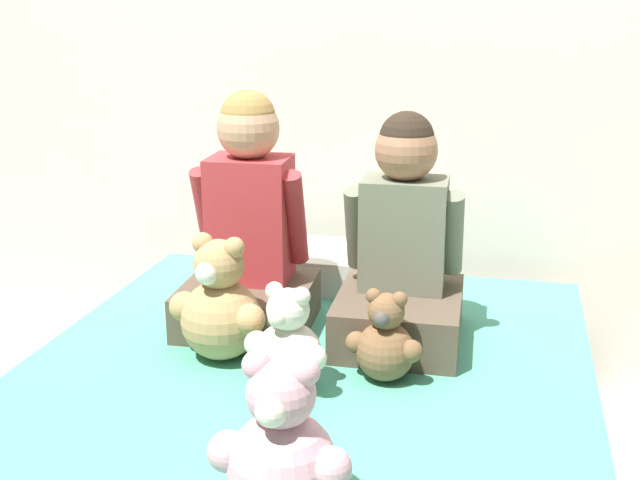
# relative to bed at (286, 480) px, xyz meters

# --- Properties ---
(wall_behind_bed) EXTENTS (8.00, 0.06, 2.50)m
(wall_behind_bed) POSITION_rel_bed_xyz_m (0.00, 1.12, 1.05)
(wall_behind_bed) COLOR silver
(wall_behind_bed) RESTS_ON ground_plane
(bed) EXTENTS (1.41, 1.95, 0.41)m
(bed) POSITION_rel_bed_xyz_m (0.00, 0.00, 0.00)
(bed) COLOR #2D2D33
(bed) RESTS_ON ground_plane
(child_on_left) EXTENTS (0.37, 0.35, 0.65)m
(child_on_left) POSITION_rel_bed_xyz_m (-0.22, 0.43, 0.47)
(child_on_left) COLOR brown
(child_on_left) RESTS_ON bed
(child_on_right) EXTENTS (0.33, 0.40, 0.60)m
(child_on_right) POSITION_rel_bed_xyz_m (0.20, 0.43, 0.44)
(child_on_right) COLOR brown
(child_on_right) RESTS_ON bed
(teddy_bear_held_by_left_child) EXTENTS (0.27, 0.20, 0.32)m
(teddy_bear_held_by_left_child) POSITION_rel_bed_xyz_m (-0.22, 0.19, 0.34)
(teddy_bear_held_by_left_child) COLOR tan
(teddy_bear_held_by_left_child) RESTS_ON bed
(teddy_bear_held_by_right_child) EXTENTS (0.19, 0.14, 0.23)m
(teddy_bear_held_by_right_child) POSITION_rel_bed_xyz_m (0.20, 0.16, 0.30)
(teddy_bear_held_by_right_child) COLOR brown
(teddy_bear_held_by_right_child) RESTS_ON bed
(teddy_bear_between_children) EXTENTS (0.21, 0.16, 0.26)m
(teddy_bear_between_children) POSITION_rel_bed_xyz_m (-0.01, 0.06, 0.32)
(teddy_bear_between_children) COLOR silver
(teddy_bear_between_children) RESTS_ON bed
(teddy_bear_at_foot_of_bed) EXTENTS (0.26, 0.19, 0.31)m
(teddy_bear_at_foot_of_bed) POSITION_rel_bed_xyz_m (0.11, -0.41, 0.34)
(teddy_bear_at_foot_of_bed) COLOR #DBA3B2
(teddy_bear_at_foot_of_bed) RESTS_ON bed
(pillow_at_headboard) EXTENTS (0.52, 0.29, 0.11)m
(pillow_at_headboard) POSITION_rel_bed_xyz_m (0.00, 0.80, 0.26)
(pillow_at_headboard) COLOR silver
(pillow_at_headboard) RESTS_ON bed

